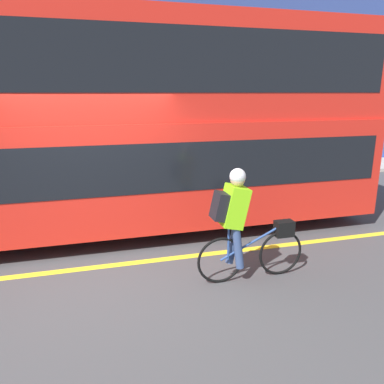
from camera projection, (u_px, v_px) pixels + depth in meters
The scene contains 6 objects.
ground_plane at pixel (99, 271), 5.44m from camera, with size 80.00×80.00×0.00m, color #424244.
road_center_line at pixel (99, 267), 5.58m from camera, with size 50.00×0.14×0.01m, color yellow.
sidewalk_curb at pixel (92, 182), 10.67m from camera, with size 60.00×1.80×0.11m.
building_facade at pixel (81, 37), 10.61m from camera, with size 60.00×0.30×8.06m.
bus at pixel (117, 118), 6.65m from camera, with size 9.34×2.49×3.76m.
cyclist_on_bike at pixel (241, 221), 4.99m from camera, with size 1.56×0.32×1.58m.
Camera 1 is at (-0.03, -5.14, 2.53)m, focal length 35.00 mm.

